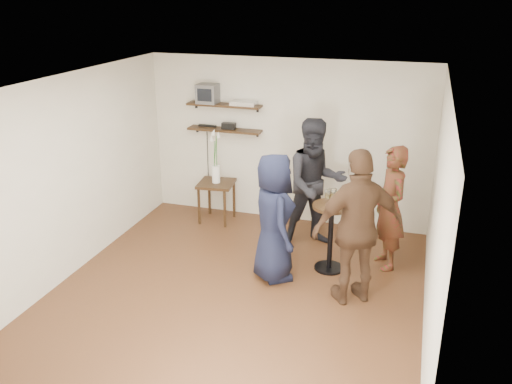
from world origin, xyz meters
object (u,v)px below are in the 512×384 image
Objects in this scene: side_table at (216,189)px; person_plaid at (390,208)px; person_dark at (315,184)px; drinks_table at (331,228)px; person_brown at (358,228)px; person_navy at (274,218)px; crt_monitor at (208,93)px; dvd_deck at (244,103)px; radio at (229,126)px.

person_plaid reaches higher than side_table.
side_table is 1.77m from person_dark.
person_brown is (0.42, -0.67, 0.36)m from drinks_table.
person_navy reaches higher than side_table.
person_plaid is 0.89× the size of person_dark.
side_table is 0.39× the size of person_plaid.
person_brown is at bearing -135.16° from person_navy.
crt_monitor is 2.69m from person_navy.
drinks_table is at bearing -39.88° from dvd_deck.
crt_monitor is at bearing 180.00° from radio.
person_plaid is (2.39, -1.06, -1.05)m from dvd_deck.
dvd_deck reaches higher than person_navy.
person_brown is at bearing -35.54° from side_table.
crt_monitor reaches higher than person_dark.
person_dark is (-0.37, 0.70, 0.35)m from drinks_table.
crt_monitor is at bearing 132.56° from person_dark.
side_table is 0.34× the size of person_brown.
person_plaid reaches higher than radio.
radio reaches higher than side_table.
crt_monitor is 2.29m from person_dark.
person_plaid reaches higher than drinks_table.
person_brown is at bearing -37.61° from crt_monitor.
drinks_table is (2.04, -1.09, 0.05)m from side_table.
side_table is 0.39× the size of person_navy.
dvd_deck is 2.81m from person_plaid.
radio is 0.33× the size of side_table.
side_table is 0.70× the size of drinks_table.
side_table is (0.22, -0.31, -1.47)m from crt_monitor.
dvd_deck is 1.82× the size of radio.
side_table is at bearing 152.00° from drinks_table.
crt_monitor is at bearing 148.38° from drinks_table.
person_dark is (1.56, -0.69, -0.57)m from radio.
crt_monitor is 0.34× the size of drinks_table.
crt_monitor is at bearing 125.59° from side_table.
person_brown is (-0.30, -1.01, 0.11)m from person_plaid.
dvd_deck is 0.43× the size of drinks_table.
crt_monitor reaches higher than person_brown.
side_table is at bearing -140.74° from dvd_deck.
drinks_table is 0.87m from person_dark.
person_dark is at bearing 117.45° from drinks_table.
drinks_table is (1.67, -1.39, -1.30)m from dvd_deck.
crt_monitor is 0.61m from dvd_deck.
crt_monitor is 0.19× the size of person_plaid.
side_table is at bearing 10.07° from person_navy.
person_dark is 0.99× the size of person_brown.
crt_monitor is at bearing -134.46° from person_plaid.
person_brown is (2.68, -2.07, -1.06)m from crt_monitor.
radio is 2.93m from person_plaid.
radio is 0.12× the size of person_brown.
radio is at bearing -73.30° from person_brown.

